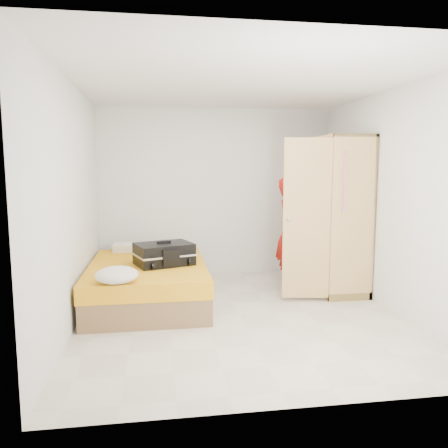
{
  "coord_description": "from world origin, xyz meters",
  "views": [
    {
      "loc": [
        -0.9,
        -4.78,
        1.69
      ],
      "look_at": [
        -0.11,
        0.47,
        1.0
      ],
      "focal_mm": 35.0,
      "sensor_mm": 36.0,
      "label": 1
    }
  ],
  "objects": [
    {
      "name": "wardrobe",
      "position": [
        1.45,
        0.86,
        1.0
      ],
      "size": [
        1.17,
        1.2,
        2.1
      ],
      "color": "#E6BF70",
      "rests_on": "ground"
    },
    {
      "name": "person",
      "position": [
        0.92,
        1.07,
        0.78
      ],
      "size": [
        0.45,
        0.61,
        1.56
      ],
      "primitive_type": "imported",
      "rotation": [
        0.0,
        0.0,
        1.44
      ],
      "color": "red",
      "rests_on": "ground"
    },
    {
      "name": "pillow",
      "position": [
        -1.25,
        1.5,
        0.55
      ],
      "size": [
        0.61,
        0.34,
        0.11
      ],
      "primitive_type": "cube",
      "rotation": [
        0.0,
        0.0,
        -0.07
      ],
      "color": "silver",
      "rests_on": "bed"
    },
    {
      "name": "suitcase",
      "position": [
        -0.84,
        0.55,
        0.63
      ],
      "size": [
        0.81,
        0.69,
        0.29
      ],
      "rotation": [
        0.0,
        0.0,
        0.33
      ],
      "color": "black",
      "rests_on": "bed"
    },
    {
      "name": "room",
      "position": [
        0.0,
        0.0,
        1.3
      ],
      "size": [
        4.0,
        4.02,
        2.6
      ],
      "color": "beige",
      "rests_on": "ground"
    },
    {
      "name": "round_cushion",
      "position": [
        -1.34,
        -0.25,
        0.58
      ],
      "size": [
        0.44,
        0.44,
        0.17
      ],
      "primitive_type": "ellipsoid",
      "color": "silver",
      "rests_on": "bed"
    },
    {
      "name": "bed",
      "position": [
        -1.05,
        0.65,
        0.25
      ],
      "size": [
        1.42,
        2.02,
        0.5
      ],
      "color": "brown",
      "rests_on": "ground"
    }
  ]
}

